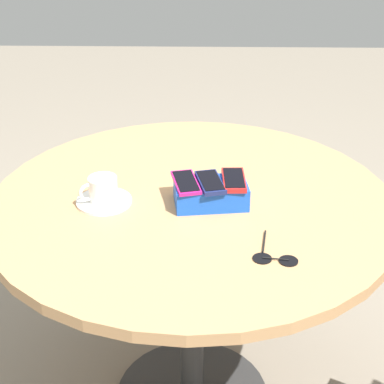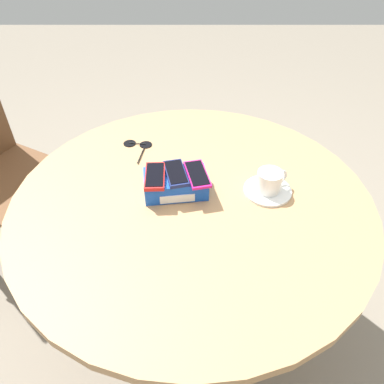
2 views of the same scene
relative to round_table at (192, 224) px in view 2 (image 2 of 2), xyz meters
The scene contains 10 objects.
ground_plane 0.60m from the round_table, ahead, with size 8.00×8.00×0.00m, color gray.
round_table is the anchor object (origin of this frame).
phone_box 0.16m from the round_table, 152.22° to the left, with size 0.20×0.13×0.06m.
phone_red 0.21m from the round_table, behind, with size 0.06×0.12×0.01m.
phone_navy 0.19m from the round_table, 146.40° to the left, with size 0.08×0.13×0.01m.
phone_magenta 0.18m from the round_table, 63.04° to the left, with size 0.08×0.14×0.01m.
saucer 0.26m from the round_table, ahead, with size 0.14×0.14×0.01m, color white.
coffee_cup 0.28m from the round_table, ahead, with size 0.10×0.07×0.06m.
sunglasses 0.35m from the round_table, 124.89° to the left, with size 0.10×0.14×0.01m.
chair_near_window 0.95m from the round_table, 151.83° to the left, with size 0.57×0.57×0.86m.
Camera 2 is at (-0.00, -0.83, 1.45)m, focal length 35.00 mm.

